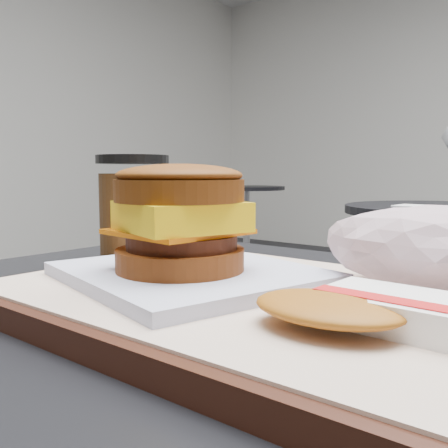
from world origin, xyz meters
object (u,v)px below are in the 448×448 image
breakfast_sandwich (183,232)px  crumpled_wrapper (425,248)px  hash_brown (368,310)px  neighbor_table (439,259)px  coffee_cup (134,216)px  serving_tray (250,301)px

breakfast_sandwich → crumpled_wrapper: 0.18m
hash_brown → neighbor_table: (-0.43, 1.69, -0.25)m
crumpled_wrapper → coffee_cup: size_ratio=1.15×
crumpled_wrapper → neighbor_table: bearing=105.2°
hash_brown → coffee_cup: size_ratio=0.96×
breakfast_sandwich → coffee_cup: (-0.15, 0.08, -0.00)m
hash_brown → neighbor_table: hash_brown is taller
serving_tray → hash_brown: hash_brown is taller
serving_tray → coffee_cup: bearing=163.1°
breakfast_sandwich → hash_brown: 0.16m
serving_tray → neighbor_table: bearing=101.1°
coffee_cup → serving_tray: bearing=-16.9°
coffee_cup → neighbor_table: (-0.12, 1.59, -0.28)m
hash_brown → coffee_cup: bearing=162.5°
neighbor_table → crumpled_wrapper: bearing=-74.8°
hash_brown → crumpled_wrapper: crumpled_wrapper is taller
crumpled_wrapper → neighbor_table: 1.66m
breakfast_sandwich → neighbor_table: bearing=99.2°
serving_tray → breakfast_sandwich: (-0.05, -0.02, 0.05)m
serving_tray → crumpled_wrapper: crumpled_wrapper is taller
hash_brown → crumpled_wrapper: 0.11m
hash_brown → neighbor_table: 1.76m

